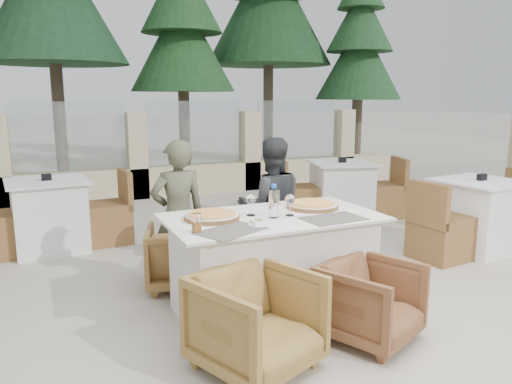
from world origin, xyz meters
name	(u,v)px	position (x,y,z in m)	size (l,w,h in m)	color
ground	(261,309)	(0.00, 0.00, 0.00)	(80.00, 80.00, 0.00)	#BFB5A3
sand_patch	(83,147)	(0.00, 14.00, 0.01)	(30.00, 16.00, 0.01)	beige
perimeter_wall_far	(137,150)	(0.00, 4.80, 0.80)	(10.00, 0.34, 1.60)	beige
pine_mid_left	(52,12)	(-1.00, 7.50, 3.25)	(2.86, 2.86, 6.50)	#1D4425
pine_centre	(182,55)	(1.50, 7.20, 2.50)	(2.20, 2.20, 5.00)	#204C23
pine_mid_right	(269,21)	(3.80, 7.80, 3.40)	(2.99, 2.99, 6.80)	#1B4220
pine_far_right	(359,70)	(5.50, 6.50, 2.25)	(1.98, 1.98, 4.50)	#234E27
dining_table	(272,265)	(0.06, -0.09, 0.39)	(1.60, 0.90, 0.77)	silver
placemat_near_left	(231,231)	(-0.38, -0.36, 0.77)	(0.45, 0.30, 0.00)	#605A52
placemat_near_right	(333,219)	(0.42, -0.35, 0.77)	(0.45, 0.30, 0.00)	#5C584F
pizza_left	(212,216)	(-0.39, 0.01, 0.80)	(0.41, 0.41, 0.05)	orange
pizza_right	(313,205)	(0.47, 0.02, 0.80)	(0.41, 0.41, 0.05)	orange
water_bottle	(274,201)	(0.04, -0.14, 0.90)	(0.07, 0.07, 0.25)	#BCD7F7
wine_glass_centre	(251,204)	(-0.09, -0.01, 0.86)	(0.08, 0.08, 0.18)	silver
wine_glass_near	(290,204)	(0.18, -0.13, 0.86)	(0.08, 0.08, 0.18)	silver
beer_glass_left	(196,223)	(-0.60, -0.29, 0.83)	(0.06, 0.06, 0.13)	orange
beer_glass_right	(276,197)	(0.24, 0.23, 0.84)	(0.07, 0.07, 0.13)	yellow
olive_dish	(259,222)	(-0.15, -0.29, 0.79)	(0.11, 0.11, 0.04)	white
armchair_far_left	(182,256)	(-0.43, 0.72, 0.27)	(0.58, 0.60, 0.55)	olive
armchair_far_right	(257,243)	(0.34, 0.82, 0.27)	(0.58, 0.60, 0.55)	brown
armchair_near_left	(256,322)	(-0.39, -0.78, 0.31)	(0.66, 0.67, 0.61)	olive
armchair_near_right	(371,302)	(0.48, -0.76, 0.27)	(0.59, 0.60, 0.55)	brown
diner_left	(178,216)	(-0.46, 0.69, 0.65)	(0.47, 0.31, 1.30)	#4C4E39
diner_right	(271,207)	(0.42, 0.69, 0.65)	(0.63, 0.49, 1.29)	#313336
bg_table_a	(49,215)	(-1.44, 2.35, 0.39)	(1.64, 0.82, 0.77)	white
bg_table_b	(341,190)	(2.27, 2.28, 0.39)	(1.64, 0.82, 0.77)	silver
bg_table_c	(479,215)	(2.80, 0.44, 0.39)	(1.64, 0.82, 0.77)	white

